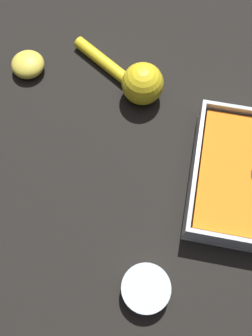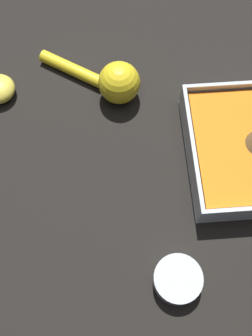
{
  "view_description": "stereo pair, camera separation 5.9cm",
  "coord_description": "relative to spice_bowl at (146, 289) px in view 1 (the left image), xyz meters",
  "views": [
    {
      "loc": [
        0.26,
        -0.14,
        0.57
      ],
      "look_at": [
        0.03,
        -0.19,
        0.03
      ],
      "focal_mm": 42.0,
      "sensor_mm": 36.0,
      "label": 1
    },
    {
      "loc": [
        0.26,
        -0.2,
        0.57
      ],
      "look_at": [
        0.03,
        -0.19,
        0.03
      ],
      "focal_mm": 42.0,
      "sensor_mm": 36.0,
      "label": 2
    }
  ],
  "objects": [
    {
      "name": "lemon_half",
      "position": [
        -0.33,
        -0.26,
        0.0
      ],
      "size": [
        0.06,
        0.06,
        0.03
      ],
      "color": "#EFDB4C",
      "rests_on": "ground_plane"
    },
    {
      "name": "lemon_squeezer",
      "position": [
        -0.32,
        -0.07,
        0.02
      ],
      "size": [
        0.13,
        0.17,
        0.07
      ],
      "rotation": [
        0.0,
        0.0,
        1.0
      ],
      "color": "yellow",
      "rests_on": "ground_plane"
    },
    {
      "name": "ground_plane",
      "position": [
        -0.2,
        0.13,
        -0.01
      ],
      "size": [
        4.0,
        4.0,
        0.0
      ],
      "primitive_type": "plane",
      "color": "black"
    },
    {
      "name": "spice_bowl",
      "position": [
        0.0,
        0.0,
        0.0
      ],
      "size": [
        0.07,
        0.07,
        0.03
      ],
      "color": "silver",
      "rests_on": "ground_plane"
    }
  ]
}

